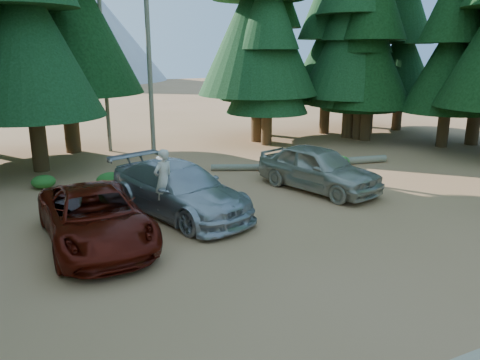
{
  "coord_description": "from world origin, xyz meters",
  "views": [
    {
      "loc": [
        -5.55,
        -9.55,
        5.25
      ],
      "look_at": [
        0.67,
        3.51,
        1.25
      ],
      "focal_mm": 35.0,
      "sensor_mm": 36.0,
      "label": 1
    }
  ],
  "objects_px": {
    "red_pickup": "(95,217)",
    "log_right": "(335,162)",
    "log_left": "(150,190)",
    "silver_minivan_right": "(318,168)",
    "silver_minivan_center": "(179,189)",
    "frisbee_player": "(163,179)",
    "log_mid": "(249,167)"
  },
  "relations": [
    {
      "from": "red_pickup",
      "to": "log_right",
      "type": "xyz_separation_m",
      "value": [
        11.76,
        4.7,
        -0.61
      ]
    },
    {
      "from": "silver_minivan_center",
      "to": "silver_minivan_right",
      "type": "relative_size",
      "value": 1.14
    },
    {
      "from": "red_pickup",
      "to": "log_right",
      "type": "relative_size",
      "value": 1.04
    },
    {
      "from": "silver_minivan_center",
      "to": "log_right",
      "type": "height_order",
      "value": "silver_minivan_center"
    },
    {
      "from": "log_right",
      "to": "frisbee_player",
      "type": "bearing_deg",
      "value": -147.39
    },
    {
      "from": "silver_minivan_center",
      "to": "log_mid",
      "type": "height_order",
      "value": "silver_minivan_center"
    },
    {
      "from": "silver_minivan_right",
      "to": "frisbee_player",
      "type": "height_order",
      "value": "frisbee_player"
    },
    {
      "from": "red_pickup",
      "to": "silver_minivan_center",
      "type": "relative_size",
      "value": 0.96
    },
    {
      "from": "red_pickup",
      "to": "log_mid",
      "type": "height_order",
      "value": "red_pickup"
    },
    {
      "from": "silver_minivan_center",
      "to": "silver_minivan_right",
      "type": "bearing_deg",
      "value": -14.78
    },
    {
      "from": "silver_minivan_right",
      "to": "log_left",
      "type": "bearing_deg",
      "value": 142.33
    },
    {
      "from": "silver_minivan_center",
      "to": "log_right",
      "type": "bearing_deg",
      "value": 2.47
    },
    {
      "from": "silver_minivan_center",
      "to": "log_left",
      "type": "distance_m",
      "value": 2.8
    },
    {
      "from": "silver_minivan_center",
      "to": "log_mid",
      "type": "bearing_deg",
      "value": 23.58
    },
    {
      "from": "silver_minivan_right",
      "to": "log_left",
      "type": "xyz_separation_m",
      "value": [
        -6.06,
        2.34,
        -0.73
      ]
    },
    {
      "from": "log_mid",
      "to": "log_right",
      "type": "height_order",
      "value": "log_right"
    },
    {
      "from": "red_pickup",
      "to": "silver_minivan_right",
      "type": "height_order",
      "value": "silver_minivan_right"
    },
    {
      "from": "log_left",
      "to": "silver_minivan_right",
      "type": "bearing_deg",
      "value": -24.45
    },
    {
      "from": "silver_minivan_center",
      "to": "log_left",
      "type": "xyz_separation_m",
      "value": [
        -0.29,
        2.7,
        -0.7
      ]
    },
    {
      "from": "silver_minivan_right",
      "to": "log_mid",
      "type": "bearing_deg",
      "value": 88.47
    },
    {
      "from": "red_pickup",
      "to": "silver_minivan_center",
      "type": "bearing_deg",
      "value": 22.51
    },
    {
      "from": "log_left",
      "to": "log_right",
      "type": "relative_size",
      "value": 0.74
    },
    {
      "from": "silver_minivan_center",
      "to": "silver_minivan_right",
      "type": "height_order",
      "value": "silver_minivan_right"
    },
    {
      "from": "silver_minivan_right",
      "to": "log_mid",
      "type": "distance_m",
      "value": 4.09
    },
    {
      "from": "log_left",
      "to": "log_right",
      "type": "distance_m",
      "value": 9.17
    },
    {
      "from": "red_pickup",
      "to": "log_right",
      "type": "bearing_deg",
      "value": 19.61
    },
    {
      "from": "silver_minivan_center",
      "to": "log_right",
      "type": "relative_size",
      "value": 1.09
    },
    {
      "from": "silver_minivan_right",
      "to": "log_left",
      "type": "height_order",
      "value": "silver_minivan_right"
    },
    {
      "from": "red_pickup",
      "to": "silver_minivan_right",
      "type": "xyz_separation_m",
      "value": [
        8.67,
        1.7,
        0.09
      ]
    },
    {
      "from": "red_pickup",
      "to": "log_right",
      "type": "distance_m",
      "value": 12.68
    },
    {
      "from": "red_pickup",
      "to": "log_mid",
      "type": "relative_size",
      "value": 1.61
    },
    {
      "from": "silver_minivan_center",
      "to": "frisbee_player",
      "type": "bearing_deg",
      "value": -155.11
    }
  ]
}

